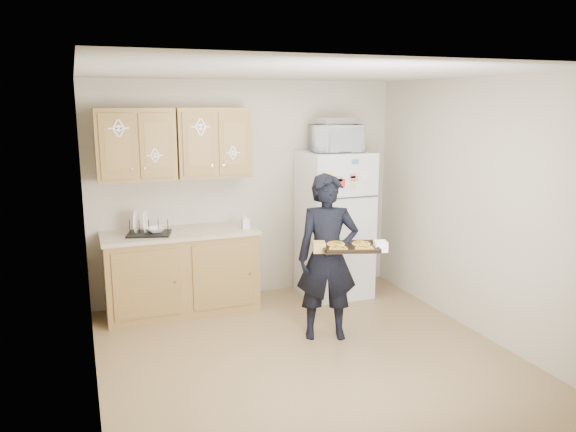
# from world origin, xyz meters

# --- Properties ---
(floor) EXTENTS (3.60, 3.60, 0.00)m
(floor) POSITION_xyz_m (0.00, 0.00, 0.00)
(floor) COLOR brown
(floor) RESTS_ON ground
(ceiling) EXTENTS (3.60, 3.60, 0.00)m
(ceiling) POSITION_xyz_m (0.00, 0.00, 2.50)
(ceiling) COLOR silver
(ceiling) RESTS_ON wall_back
(wall_back) EXTENTS (3.60, 0.04, 2.50)m
(wall_back) POSITION_xyz_m (0.00, 1.80, 1.25)
(wall_back) COLOR #B7AB95
(wall_back) RESTS_ON floor
(wall_front) EXTENTS (3.60, 0.04, 2.50)m
(wall_front) POSITION_xyz_m (0.00, -1.80, 1.25)
(wall_front) COLOR #B7AB95
(wall_front) RESTS_ON floor
(wall_left) EXTENTS (0.04, 3.60, 2.50)m
(wall_left) POSITION_xyz_m (-1.80, 0.00, 1.25)
(wall_left) COLOR #B7AB95
(wall_left) RESTS_ON floor
(wall_right) EXTENTS (0.04, 3.60, 2.50)m
(wall_right) POSITION_xyz_m (1.80, 0.00, 1.25)
(wall_right) COLOR #B7AB95
(wall_right) RESTS_ON floor
(refrigerator) EXTENTS (0.75, 0.70, 1.70)m
(refrigerator) POSITION_xyz_m (0.95, 1.43, 0.85)
(refrigerator) COLOR silver
(refrigerator) RESTS_ON floor
(base_cabinet) EXTENTS (1.60, 0.60, 0.86)m
(base_cabinet) POSITION_xyz_m (-0.85, 1.48, 0.43)
(base_cabinet) COLOR brown
(base_cabinet) RESTS_ON floor
(countertop) EXTENTS (1.64, 0.64, 0.04)m
(countertop) POSITION_xyz_m (-0.85, 1.48, 0.88)
(countertop) COLOR tan
(countertop) RESTS_ON base_cabinet
(upper_cab_left) EXTENTS (0.80, 0.33, 0.75)m
(upper_cab_left) POSITION_xyz_m (-1.25, 1.61, 1.83)
(upper_cab_left) COLOR brown
(upper_cab_left) RESTS_ON wall_back
(upper_cab_right) EXTENTS (0.80, 0.33, 0.75)m
(upper_cab_right) POSITION_xyz_m (-0.43, 1.61, 1.83)
(upper_cab_right) COLOR brown
(upper_cab_right) RESTS_ON wall_back
(cereal_box) EXTENTS (0.20, 0.07, 0.32)m
(cereal_box) POSITION_xyz_m (1.47, 1.67, 0.16)
(cereal_box) COLOR #DEC64E
(cereal_box) RESTS_ON floor
(person) EXTENTS (0.67, 0.54, 1.61)m
(person) POSITION_xyz_m (0.35, 0.31, 0.80)
(person) COLOR black
(person) RESTS_ON floor
(baking_tray) EXTENTS (0.59, 0.50, 0.04)m
(baking_tray) POSITION_xyz_m (0.44, 0.02, 0.96)
(baking_tray) COLOR black
(baking_tray) RESTS_ON person
(pizza_front_left) EXTENTS (0.17, 0.17, 0.02)m
(pizza_front_left) POSITION_xyz_m (0.30, -0.02, 0.98)
(pizza_front_left) COLOR orange
(pizza_front_left) RESTS_ON baking_tray
(pizza_front_right) EXTENTS (0.17, 0.17, 0.02)m
(pizza_front_right) POSITION_xyz_m (0.53, -0.09, 0.98)
(pizza_front_right) COLOR orange
(pizza_front_right) RESTS_ON baking_tray
(pizza_back_left) EXTENTS (0.17, 0.17, 0.02)m
(pizza_back_left) POSITION_xyz_m (0.35, 0.14, 0.98)
(pizza_back_left) COLOR orange
(pizza_back_left) RESTS_ON baking_tray
(pizza_back_right) EXTENTS (0.17, 0.17, 0.02)m
(pizza_back_right) POSITION_xyz_m (0.58, 0.07, 0.98)
(pizza_back_right) COLOR orange
(pizza_back_right) RESTS_ON baking_tray
(microwave) EXTENTS (0.61, 0.45, 0.31)m
(microwave) POSITION_xyz_m (0.93, 1.38, 1.85)
(microwave) COLOR silver
(microwave) RESTS_ON refrigerator
(foil_pan) EXTENTS (0.35, 0.24, 0.07)m
(foil_pan) POSITION_xyz_m (0.94, 1.41, 2.05)
(foil_pan) COLOR silver
(foil_pan) RESTS_ON microwave
(dish_rack) EXTENTS (0.50, 0.42, 0.17)m
(dish_rack) POSITION_xyz_m (-1.18, 1.45, 0.99)
(dish_rack) COLOR black
(dish_rack) RESTS_ON countertop
(bowl) EXTENTS (0.23, 0.23, 0.05)m
(bowl) POSITION_xyz_m (-1.11, 1.45, 0.95)
(bowl) COLOR white
(bowl) RESTS_ON dish_rack
(soap_bottle) EXTENTS (0.08, 0.08, 0.17)m
(soap_bottle) POSITION_xyz_m (-0.16, 1.36, 0.99)
(soap_bottle) COLOR silver
(soap_bottle) RESTS_ON countertop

